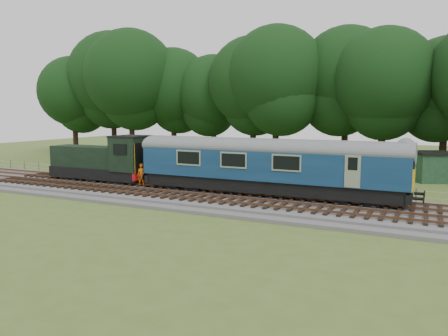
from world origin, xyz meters
The scene contains 10 objects.
ground centered at (0.00, 0.00, 0.00)m, with size 120.00×120.00×0.00m, color #4B5D22.
ballast centered at (0.00, 0.00, 0.17)m, with size 70.00×7.00×0.35m, color #4C4C4F.
track_north centered at (0.00, 1.40, 0.42)m, with size 67.20×2.40×0.21m.
track_south centered at (0.00, -1.60, 0.42)m, with size 67.20×2.40×0.21m.
fence centered at (0.00, 4.50, 0.00)m, with size 64.00×0.12×1.00m, color #6B6054, non-canonical shape.
tree_line centered at (0.00, 22.00, 0.00)m, with size 70.00×8.00×18.00m, color black, non-canonical shape.
dmu_railcar centered at (4.91, 1.40, 2.61)m, with size 18.05×2.86×3.88m.
shunter_loco centered at (-9.02, 1.40, 1.97)m, with size 8.91×2.60×3.38m.
worker centered at (-4.67, 0.50, 1.21)m, with size 0.63×0.41×1.72m, color #FF650D.
shed centered at (14.86, 15.03, 1.30)m, with size 4.11×4.11×2.55m.
Camera 1 is at (14.89, -25.79, 5.87)m, focal length 35.00 mm.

